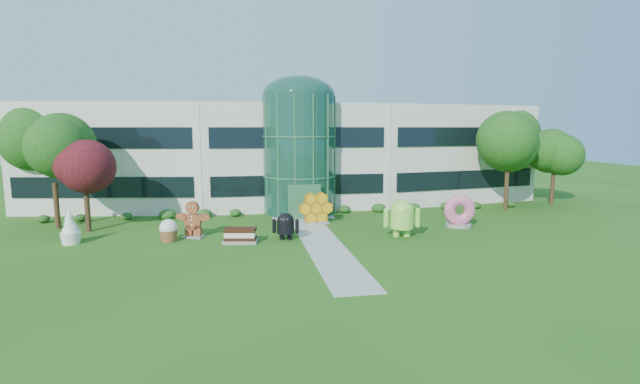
{
  "coord_description": "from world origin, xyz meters",
  "views": [
    {
      "loc": [
        -5.14,
        -26.61,
        7.23
      ],
      "look_at": [
        0.71,
        6.0,
        2.6
      ],
      "focal_mm": 26.0,
      "sensor_mm": 36.0,
      "label": 1
    }
  ],
  "objects": [
    {
      "name": "honeycomb",
      "position": [
        0.63,
        7.31,
        1.08
      ],
      "size": [
        2.86,
        1.3,
        2.17
      ],
      "primitive_type": null,
      "rotation": [
        0.0,
        0.0,
        0.12
      ],
      "color": "gold",
      "rests_on": "ground"
    },
    {
      "name": "donut",
      "position": [
        10.77,
        4.44,
        1.21
      ],
      "size": [
        2.46,
        1.44,
        2.41
      ],
      "primitive_type": null,
      "rotation": [
        0.0,
        0.0,
        -0.15
      ],
      "color": "#D55181",
      "rests_on": "ground"
    },
    {
      "name": "froyo",
      "position": [
        -15.5,
        3.95,
        1.11
      ],
      "size": [
        1.34,
        1.34,
        2.22
      ],
      "primitive_type": null,
      "rotation": [
        0.0,
        0.0,
        0.04
      ],
      "color": "white",
      "rests_on": "ground"
    },
    {
      "name": "ice_cream_sandwich",
      "position": [
        -5.05,
        2.36,
        0.48
      ],
      "size": [
        2.29,
        1.44,
        0.95
      ],
      "primitive_type": null,
      "rotation": [
        0.0,
        0.0,
        -0.18
      ],
      "color": "black",
      "rests_on": "ground"
    },
    {
      "name": "ground",
      "position": [
        0.0,
        0.0,
        0.0
      ],
      "size": [
        140.0,
        140.0,
        0.0
      ],
      "primitive_type": "plane",
      "color": "#215114",
      "rests_on": "ground"
    },
    {
      "name": "tree_red",
      "position": [
        -15.5,
        7.5,
        3.0
      ],
      "size": [
        4.0,
        4.0,
        6.0
      ],
      "primitive_type": null,
      "color": "#3F0C14",
      "rests_on": "ground"
    },
    {
      "name": "android_black",
      "position": [
        -2.15,
        2.71,
        1.03
      ],
      "size": [
        2.05,
        1.62,
        2.05
      ],
      "primitive_type": null,
      "rotation": [
        0.0,
        0.0,
        -0.25
      ],
      "color": "black",
      "rests_on": "ground"
    },
    {
      "name": "trees_backdrop",
      "position": [
        0.0,
        13.0,
        4.2
      ],
      "size": [
        52.0,
        8.0,
        8.4
      ],
      "primitive_type": null,
      "color": "#134C15",
      "rests_on": "ground"
    },
    {
      "name": "atrium",
      "position": [
        0.0,
        12.0,
        4.9
      ],
      "size": [
        6.0,
        6.0,
        9.8
      ],
      "primitive_type": "cylinder",
      "color": "#194738",
      "rests_on": "ground"
    },
    {
      "name": "building",
      "position": [
        0.0,
        18.0,
        4.65
      ],
      "size": [
        46.0,
        15.0,
        9.3
      ],
      "primitive_type": null,
      "color": "beige",
      "rests_on": "ground"
    },
    {
      "name": "android_green",
      "position": [
        5.57,
        2.19,
        1.46
      ],
      "size": [
        2.79,
        2.06,
        2.91
      ],
      "primitive_type": null,
      "rotation": [
        0.0,
        0.0,
        -0.14
      ],
      "color": "#8CDA46",
      "rests_on": "ground"
    },
    {
      "name": "walkway",
      "position": [
        0.0,
        2.0,
        0.02
      ],
      "size": [
        2.4,
        20.0,
        0.04
      ],
      "primitive_type": "cube",
      "color": "#9E9E93",
      "rests_on": "ground"
    },
    {
      "name": "cupcake",
      "position": [
        -9.56,
        3.54,
        0.72
      ],
      "size": [
        1.49,
        1.49,
        1.45
      ],
      "primitive_type": null,
      "rotation": [
        0.0,
        0.0,
        0.28
      ],
      "color": "white",
      "rests_on": "ground"
    },
    {
      "name": "gingerbread",
      "position": [
        -8.11,
        4.39,
        1.23
      ],
      "size": [
        2.86,
        1.9,
        2.46
      ],
      "primitive_type": null,
      "rotation": [
        0.0,
        0.0,
        -0.36
      ],
      "color": "brown",
      "rests_on": "ground"
    }
  ]
}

